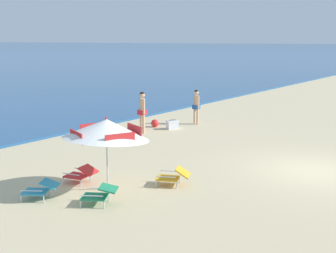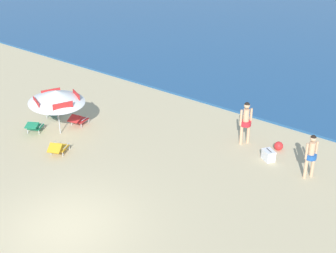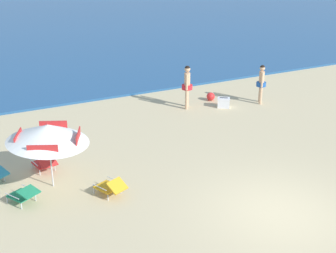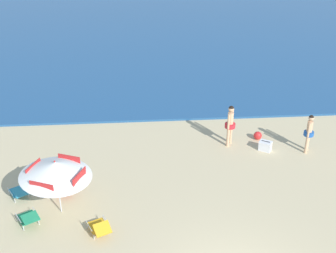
{
  "view_description": "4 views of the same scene",
  "coord_description": "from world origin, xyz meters",
  "px_view_note": "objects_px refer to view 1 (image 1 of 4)",
  "views": [
    {
      "loc": [
        -13.35,
        -4.09,
        3.95
      ],
      "look_at": [
        -0.33,
        5.35,
        0.83
      ],
      "focal_mm": 48.11,
      "sensor_mm": 36.0,
      "label": 1
    },
    {
      "loc": [
        9.49,
        -6.97,
        8.78
      ],
      "look_at": [
        -0.43,
        5.38,
        1.16
      ],
      "focal_mm": 50.61,
      "sensor_mm": 36.0,
      "label": 2
    },
    {
      "loc": [
        -7.2,
        -8.43,
        7.01
      ],
      "look_at": [
        -0.8,
        5.1,
        0.65
      ],
      "focal_mm": 51.56,
      "sensor_mm": 36.0,
      "label": 3
    },
    {
      "loc": [
        -2.38,
        -7.87,
        9.16
      ],
      "look_at": [
        -1.23,
        7.19,
        1.34
      ],
      "focal_mm": 46.91,
      "sensor_mm": 36.0,
      "label": 4
    }
  ],
  "objects_px": {
    "lounge_chair_under_umbrella": "(173,176)",
    "cooler_box": "(172,125)",
    "lounge_chair_beside_umbrella": "(99,194)",
    "person_standing_beside": "(142,109)",
    "lounge_chair_spare_folded": "(41,189)",
    "beach_ball": "(155,123)",
    "beach_umbrella_striped_main": "(106,129)",
    "person_standing_near_shore": "(196,104)",
    "lounge_chair_facing_sea": "(81,174)"
  },
  "relations": [
    {
      "from": "lounge_chair_facing_sea",
      "to": "lounge_chair_spare_folded",
      "type": "relative_size",
      "value": 0.96
    },
    {
      "from": "lounge_chair_spare_folded",
      "to": "beach_ball",
      "type": "distance_m",
      "value": 9.88
    },
    {
      "from": "beach_umbrella_striped_main",
      "to": "lounge_chair_under_umbrella",
      "type": "bearing_deg",
      "value": -41.66
    },
    {
      "from": "beach_umbrella_striped_main",
      "to": "lounge_chair_spare_folded",
      "type": "relative_size",
      "value": 2.75
    },
    {
      "from": "lounge_chair_spare_folded",
      "to": "person_standing_near_shore",
      "type": "xyz_separation_m",
      "value": [
        10.96,
        2.35,
        0.67
      ]
    },
    {
      "from": "beach_umbrella_striped_main",
      "to": "person_standing_near_shore",
      "type": "bearing_deg",
      "value": 18.77
    },
    {
      "from": "person_standing_near_shore",
      "to": "cooler_box",
      "type": "distance_m",
      "value": 1.83
    },
    {
      "from": "person_standing_near_shore",
      "to": "person_standing_beside",
      "type": "bearing_deg",
      "value": 165.13
    },
    {
      "from": "lounge_chair_under_umbrella",
      "to": "cooler_box",
      "type": "distance_m",
      "value": 7.93
    },
    {
      "from": "lounge_chair_beside_umbrella",
      "to": "person_standing_beside",
      "type": "height_order",
      "value": "person_standing_beside"
    },
    {
      "from": "lounge_chair_spare_folded",
      "to": "lounge_chair_under_umbrella",
      "type": "bearing_deg",
      "value": -35.77
    },
    {
      "from": "lounge_chair_facing_sea",
      "to": "cooler_box",
      "type": "xyz_separation_m",
      "value": [
        7.8,
        2.41,
        -0.07
      ]
    },
    {
      "from": "lounge_chair_facing_sea",
      "to": "cooler_box",
      "type": "relative_size",
      "value": 1.61
    },
    {
      "from": "beach_umbrella_striped_main",
      "to": "cooler_box",
      "type": "distance_m",
      "value": 8.63
    },
    {
      "from": "lounge_chair_under_umbrella",
      "to": "cooler_box",
      "type": "bearing_deg",
      "value": 35.52
    },
    {
      "from": "lounge_chair_spare_folded",
      "to": "person_standing_beside",
      "type": "distance_m",
      "value": 8.56
    },
    {
      "from": "lounge_chair_spare_folded",
      "to": "cooler_box",
      "type": "xyz_separation_m",
      "value": [
        9.3,
        2.55,
        -0.07
      ]
    },
    {
      "from": "lounge_chair_under_umbrella",
      "to": "lounge_chair_facing_sea",
      "type": "relative_size",
      "value": 1.06
    },
    {
      "from": "lounge_chair_under_umbrella",
      "to": "lounge_chair_beside_umbrella",
      "type": "xyz_separation_m",
      "value": [
        -2.25,
        0.6,
        0.01
      ]
    },
    {
      "from": "lounge_chair_under_umbrella",
      "to": "lounge_chair_spare_folded",
      "type": "relative_size",
      "value": 1.02
    },
    {
      "from": "lounge_chair_beside_umbrella",
      "to": "person_standing_beside",
      "type": "xyz_separation_m",
      "value": [
        7.32,
        4.61,
        0.75
      ]
    },
    {
      "from": "lounge_chair_under_umbrella",
      "to": "lounge_chair_spare_folded",
      "type": "xyz_separation_m",
      "value": [
        -2.85,
        2.05,
        0.01
      ]
    },
    {
      "from": "lounge_chair_beside_umbrella",
      "to": "lounge_chair_under_umbrella",
      "type": "bearing_deg",
      "value": -14.86
    },
    {
      "from": "beach_ball",
      "to": "lounge_chair_spare_folded",
      "type": "bearing_deg",
      "value": -159.26
    },
    {
      "from": "lounge_chair_beside_umbrella",
      "to": "lounge_chair_spare_folded",
      "type": "bearing_deg",
      "value": 112.36
    },
    {
      "from": "cooler_box",
      "to": "beach_umbrella_striped_main",
      "type": "bearing_deg",
      "value": -156.32
    },
    {
      "from": "lounge_chair_under_umbrella",
      "to": "person_standing_beside",
      "type": "bearing_deg",
      "value": 45.77
    },
    {
      "from": "lounge_chair_facing_sea",
      "to": "person_standing_near_shore",
      "type": "relative_size",
      "value": 0.6
    },
    {
      "from": "lounge_chair_facing_sea",
      "to": "lounge_chair_spare_folded",
      "type": "distance_m",
      "value": 1.51
    },
    {
      "from": "lounge_chair_facing_sea",
      "to": "beach_ball",
      "type": "relative_size",
      "value": 2.78
    },
    {
      "from": "beach_umbrella_striped_main",
      "to": "person_standing_beside",
      "type": "relative_size",
      "value": 1.57
    },
    {
      "from": "lounge_chair_under_umbrella",
      "to": "person_standing_beside",
      "type": "distance_m",
      "value": 7.31
    },
    {
      "from": "lounge_chair_under_umbrella",
      "to": "cooler_box",
      "type": "xyz_separation_m",
      "value": [
        6.45,
        4.61,
        -0.07
      ]
    },
    {
      "from": "lounge_chair_spare_folded",
      "to": "beach_umbrella_striped_main",
      "type": "bearing_deg",
      "value": -29.7
    },
    {
      "from": "lounge_chair_under_umbrella",
      "to": "person_standing_near_shore",
      "type": "height_order",
      "value": "person_standing_near_shore"
    },
    {
      "from": "lounge_chair_spare_folded",
      "to": "cooler_box",
      "type": "distance_m",
      "value": 9.65
    },
    {
      "from": "lounge_chair_under_umbrella",
      "to": "beach_ball",
      "type": "xyz_separation_m",
      "value": [
        6.39,
        5.55,
        -0.09
      ]
    },
    {
      "from": "lounge_chair_spare_folded",
      "to": "cooler_box",
      "type": "height_order",
      "value": "lounge_chair_spare_folded"
    },
    {
      "from": "cooler_box",
      "to": "beach_ball",
      "type": "distance_m",
      "value": 0.95
    },
    {
      "from": "person_standing_beside",
      "to": "beach_ball",
      "type": "relative_size",
      "value": 5.04
    },
    {
      "from": "person_standing_near_shore",
      "to": "lounge_chair_under_umbrella",
      "type": "bearing_deg",
      "value": -151.51
    },
    {
      "from": "person_standing_beside",
      "to": "person_standing_near_shore",
      "type": "bearing_deg",
      "value": -14.87
    },
    {
      "from": "lounge_chair_spare_folded",
      "to": "lounge_chair_beside_umbrella",
      "type": "bearing_deg",
      "value": -67.64
    },
    {
      "from": "person_standing_beside",
      "to": "cooler_box",
      "type": "height_order",
      "value": "person_standing_beside"
    },
    {
      "from": "person_standing_near_shore",
      "to": "beach_ball",
      "type": "bearing_deg",
      "value": 146.23
    },
    {
      "from": "lounge_chair_under_umbrella",
      "to": "person_standing_beside",
      "type": "height_order",
      "value": "person_standing_beside"
    },
    {
      "from": "lounge_chair_beside_umbrella",
      "to": "beach_ball",
      "type": "xyz_separation_m",
      "value": [
        8.64,
        4.95,
        -0.1
      ]
    },
    {
      "from": "person_standing_near_shore",
      "to": "cooler_box",
      "type": "height_order",
      "value": "person_standing_near_shore"
    },
    {
      "from": "lounge_chair_under_umbrella",
      "to": "beach_ball",
      "type": "height_order",
      "value": "lounge_chair_under_umbrella"
    },
    {
      "from": "person_standing_beside",
      "to": "beach_ball",
      "type": "height_order",
      "value": "person_standing_beside"
    }
  ]
}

